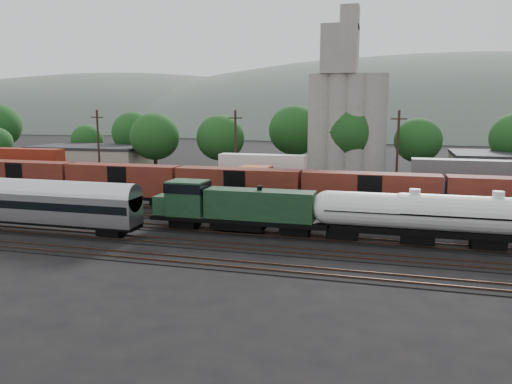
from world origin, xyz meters
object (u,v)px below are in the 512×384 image
(orange_locomotive, at_px, (291,186))
(grain_silo, at_px, (346,114))
(green_locomotive, at_px, (229,206))
(passenger_coach, at_px, (36,202))
(tank_car_a, at_px, (414,214))

(orange_locomotive, xyz_separation_m, grain_silo, (4.02, 26.00, 8.61))
(green_locomotive, xyz_separation_m, passenger_coach, (-18.61, -5.00, 0.40))
(tank_car_a, distance_m, passenger_coach, 36.45)
(passenger_coach, distance_m, orange_locomotive, 29.61)
(passenger_coach, height_order, grain_silo, grain_silo)
(green_locomotive, height_order, grain_silo, grain_silo)
(passenger_coach, relative_size, grain_silo, 0.77)
(tank_car_a, xyz_separation_m, grain_silo, (-10.26, 41.00, 8.39))
(tank_car_a, bearing_deg, passenger_coach, -172.12)
(tank_car_a, xyz_separation_m, orange_locomotive, (-14.28, 15.00, -0.22))
(passenger_coach, xyz_separation_m, grain_silo, (25.84, 46.00, 8.15))
(orange_locomotive, bearing_deg, tank_car_a, -46.40)
(green_locomotive, bearing_deg, passenger_coach, -164.96)
(passenger_coach, distance_m, grain_silo, 53.39)
(passenger_coach, xyz_separation_m, orange_locomotive, (21.82, 20.00, -0.46))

